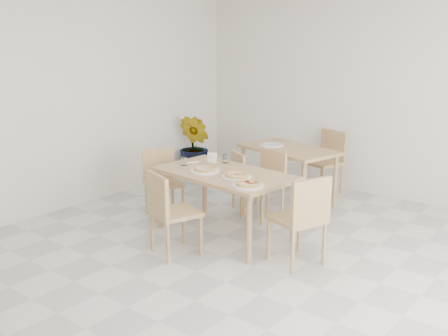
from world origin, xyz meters
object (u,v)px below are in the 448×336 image
Objects in this scene: second_table at (288,155)px; chair_back_n at (327,157)px; pizza_pepperoni at (248,183)px; main_table at (224,179)px; plate_margherita at (237,177)px; tumbler_a at (184,161)px; chair_south at (168,208)px; chair_north at (267,179)px; chair_west at (162,178)px; plate_empty at (272,145)px; chair_back_s at (245,177)px; plate_pepperoni at (248,185)px; tumbler_b at (226,159)px; chair_east at (303,215)px; plate_mushroom at (205,171)px; potted_plant at (196,146)px; pizza_mushroom at (205,169)px; pizza_margherita at (237,175)px; napkin_holder at (212,158)px.

second_table is 0.75m from chair_back_n.
main_table is at bearing 151.92° from pizza_pepperoni.
tumbler_a is (-0.81, 0.05, 0.04)m from plate_margherita.
chair_north is at bearing -75.38° from chair_south.
chair_west is at bearing -110.22° from second_table.
chair_north is at bearing -78.51° from chair_back_n.
chair_west is 2.54× the size of plate_empty.
chair_back_s is (-0.21, -0.70, -0.19)m from second_table.
tumbler_a is at bearing -79.39° from chair_west.
chair_west reaches higher than plate_empty.
plate_pepperoni is 1.01m from tumbler_b.
plate_margherita is 0.40× the size of chair_back_s.
chair_east is 0.62m from plate_pepperoni.
plate_margherita is 0.43m from plate_mushroom.
chair_back_s is (-0.86, 1.12, -0.33)m from pizza_pepperoni.
chair_south is 0.81m from plate_margherita.
chair_back_s is (-0.35, 0.02, -0.03)m from chair_north.
potted_plant reaches higher than main_table.
plate_mushroom is at bearing -92.48° from chair_north.
pizza_mushroom is at bearing -139.44° from main_table.
plate_mushroom is (-0.17, -0.12, 0.09)m from main_table.
plate_margherita is (0.23, -0.91, 0.27)m from chair_north.
tumbler_b is 0.11× the size of chair_back_n.
pizza_margherita is (1.32, -0.17, 0.30)m from chair_west.
second_table is (-1.22, 1.69, 0.11)m from chair_east.
chair_back_s reaches higher than plate_empty.
chair_south is at bearing -89.75° from napkin_holder.
chair_back_n is (-0.43, 2.52, -0.24)m from plate_pepperoni.
potted_plant is (-2.43, 1.93, -0.25)m from plate_pepperoni.
chair_back_n is at bearing 96.80° from chair_north.
plate_mushroom is 1.04× the size of plate_pepperoni.
pizza_pepperoni is 0.19× the size of second_table.
potted_plant is (-1.64, 1.30, -0.29)m from tumbler_b.
plate_margherita is (0.26, -0.11, 0.09)m from main_table.
chair_west is at bearing -135.90° from chair_north.
potted_plant is at bearing 134.24° from plate_mushroom.
plate_empty is at bearing 116.89° from plate_pepperoni.
chair_back_s is (0.24, 0.89, -0.34)m from tumbler_a.
chair_west is at bearing -75.25° from chair_east.
chair_east is at bearing -1.61° from plate_mushroom.
pizza_pepperoni is (0.54, -0.29, 0.11)m from main_table.
pizza_margherita is (0.43, 0.02, 0.02)m from plate_mushroom.
pizza_mushroom is 0.39m from tumbler_a.
chair_north is 3.01× the size of pizza_margherita.
pizza_margherita reaches higher than plate_pepperoni.
second_table is (-0.14, 0.72, 0.16)m from chair_north.
plate_empty is (0.69, 1.45, 0.27)m from chair_west.
plate_empty is (-0.12, 1.18, -0.04)m from tumbler_b.
potted_plant reaches higher than chair_south.
main_table is 1.82× the size of chair_south.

